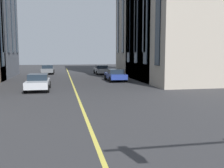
{
  "coord_description": "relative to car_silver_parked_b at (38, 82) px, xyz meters",
  "views": [
    {
      "loc": [
        3.11,
        1.11,
        3.04
      ],
      "look_at": [
        12.9,
        -0.81,
        1.89
      ],
      "focal_mm": 41.53,
      "sensor_mm": 36.0,
      "label": 1
    }
  ],
  "objects": [
    {
      "name": "car_silver_parked_b",
      "position": [
        0.0,
        0.0,
        0.0
      ],
      "size": [
        4.4,
        1.95,
        1.37
      ],
      "color": "#B7BABF",
      "rests_on": "ground_plane"
    },
    {
      "name": "car_grey_parked_a",
      "position": [
        18.58,
        0.12,
        0.0
      ],
      "size": [
        4.4,
        1.95,
        1.37
      ],
      "color": "slate",
      "rests_on": "ground_plane"
    },
    {
      "name": "car_silver_far",
      "position": [
        16.55,
        -7.96,
        0.0
      ],
      "size": [
        4.4,
        1.95,
        1.37
      ],
      "color": "#B7BABF",
      "rests_on": "ground_plane"
    },
    {
      "name": "building_right_near",
      "position": [
        4.97,
        -15.08,
        6.5
      ],
      "size": [
        13.66,
        9.16,
        14.4
      ],
      "color": "#A89E8E",
      "rests_on": "ground_plane"
    },
    {
      "name": "car_blue_trailing",
      "position": [
        6.14,
        -7.96,
        0.0
      ],
      "size": [
        4.4,
        1.95,
        1.37
      ],
      "color": "navy",
      "rests_on": "ground_plane"
    },
    {
      "name": "lane_centre_line",
      "position": [
        -5.6,
        -3.06,
        -0.7
      ],
      "size": [
        80.0,
        0.16,
        0.01
      ],
      "color": "#D8C64C",
      "rests_on": "ground_plane"
    }
  ]
}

